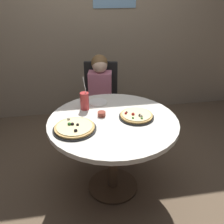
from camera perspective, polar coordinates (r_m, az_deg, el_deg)
ground_plane at (r=2.62m, az=0.19°, el=-16.24°), size 8.00×8.00×0.00m
wall_with_window at (r=3.61m, az=-4.82°, el=21.78°), size 5.20×0.14×2.90m
dining_table at (r=2.22m, az=0.22°, el=-4.24°), size 1.11×1.11×0.75m
chair_wooden at (r=3.12m, az=-2.52°, el=3.28°), size 0.47×0.47×0.95m
diner_child at (r=2.97m, az=-2.68°, el=1.02°), size 0.32×0.43×1.08m
pizza_veggie at (r=2.20m, az=5.48°, el=-0.85°), size 0.30×0.30×0.05m
pizza_cheese at (r=2.04m, az=-8.39°, el=-3.55°), size 0.35×0.35×0.05m
soda_cup at (r=2.33m, az=-6.16°, el=2.49°), size 0.08×0.08×0.31m
sauce_bowl at (r=2.22m, az=-2.34°, el=-0.44°), size 0.07×0.07×0.04m
plate_small at (r=2.47m, az=-3.16°, el=2.20°), size 0.18×0.18×0.01m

